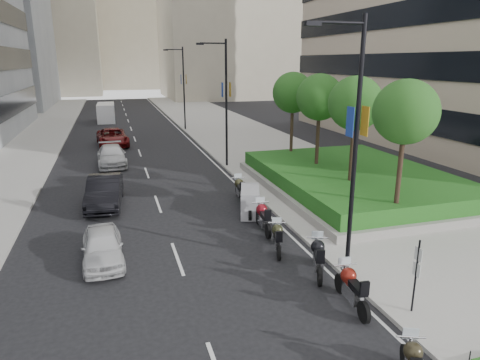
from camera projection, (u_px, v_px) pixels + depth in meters
name	position (u px, v px, depth m)	size (l,w,h in m)	color
ground	(243.00, 306.00, 13.68)	(160.00, 160.00, 0.00)	black
sidewalk_right	(241.00, 136.00, 43.82)	(10.00, 100.00, 0.15)	#9E9B93
sidewalk_left	(15.00, 148.00, 37.99)	(8.00, 100.00, 0.15)	#9E9B93
lane_edge	(190.00, 140.00, 42.37)	(0.12, 100.00, 0.01)	silver
lane_centre	(136.00, 142.00, 40.93)	(0.12, 100.00, 0.01)	silver
building_cream_right	(231.00, 8.00, 88.71)	(28.00, 24.00, 36.00)	#B7AD93
building_cream_left	(36.00, 17.00, 96.32)	(26.00, 24.00, 34.00)	#B7AD93
building_cream_centre	(124.00, 18.00, 119.77)	(30.00, 24.00, 38.00)	#B7AD93
planter	(353.00, 186.00, 25.58)	(10.00, 14.00, 0.40)	gray
hedge	(354.00, 176.00, 25.42)	(9.40, 13.40, 0.80)	#234F16
tree_0	(406.00, 113.00, 18.27)	(2.80, 2.80, 6.30)	#332319
tree_1	(355.00, 104.00, 21.95)	(2.80, 2.80, 6.30)	#332319
tree_2	(320.00, 98.00, 25.64)	(2.80, 2.80, 6.30)	#332319
tree_3	(293.00, 93.00, 29.33)	(2.80, 2.80, 6.30)	#332319
lamp_post_0	(352.00, 138.00, 14.39)	(2.34, 0.45, 9.00)	black
lamp_post_1	(224.00, 97.00, 30.06)	(2.34, 0.45, 9.00)	black
lamp_post_2	(182.00, 84.00, 46.66)	(2.34, 0.45, 9.00)	black
parking_sign	(416.00, 272.00, 12.78)	(0.06, 0.32, 2.50)	black
motorcycle_1	(351.00, 288.00, 13.52)	(0.80, 2.40, 1.19)	black
motorcycle_2	(318.00, 257.00, 15.63)	(1.11, 2.28, 1.20)	black
motorcycle_3	(278.00, 238.00, 17.47)	(0.88, 2.10, 1.07)	black
motorcycle_4	(263.00, 217.00, 19.54)	(0.81, 2.44, 1.21)	black
motorcycle_5	(250.00, 202.00, 21.64)	(1.55, 2.42, 1.36)	black
motorcycle_6	(240.00, 189.00, 23.84)	(0.80, 2.38, 1.19)	black
car_a	(102.00, 246.00, 16.50)	(1.52, 3.78, 1.29)	silver
car_b	(105.00, 191.00, 22.89)	(1.70, 4.87, 1.60)	black
car_c	(112.00, 156.00, 31.91)	(2.03, 4.99, 1.45)	#B6B5B7
car_d	(112.00, 137.00, 39.23)	(2.60, 5.63, 1.56)	#5A0A0B
delivery_van	(106.00, 113.00, 54.54)	(2.18, 5.47, 2.28)	white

